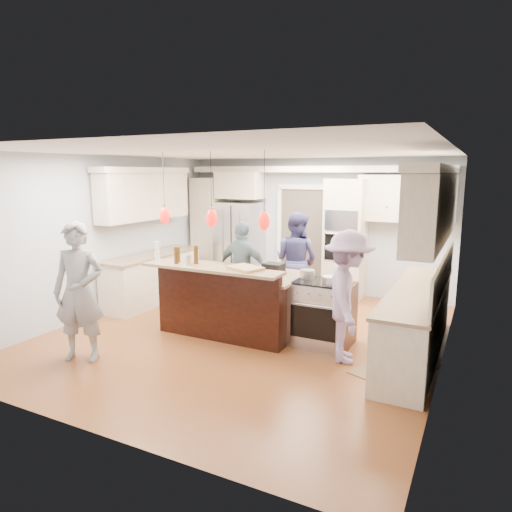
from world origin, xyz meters
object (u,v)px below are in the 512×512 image
Objects in this scene: kitchen_island at (234,300)px; person_bar_end at (79,292)px; island_range at (323,313)px; person_far_left at (296,261)px; refrigerator at (239,244)px.

kitchen_island is 1.16× the size of person_bar_end.
island_range is at bearing 13.73° from person_bar_end.
island_range is at bearing 3.09° from kitchen_island.
kitchen_island is 1.63m from person_far_left.
island_range is 1.80m from person_far_left.
person_bar_end is at bearing -123.72° from kitchen_island.
refrigerator reaches higher than island_range.
kitchen_island is at bearing 86.37° from person_far_left.
person_far_left is (1.72, -1.04, -0.03)m from refrigerator.
person_far_left is at bearing 74.65° from kitchen_island.
island_range is 0.51× the size of person_bar_end.
person_far_left is at bearing 124.25° from island_range.
island_range is 3.30m from person_bar_end.
person_bar_end is (-2.64, -1.92, 0.45)m from island_range.
kitchen_island is at bearing -176.91° from island_range.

